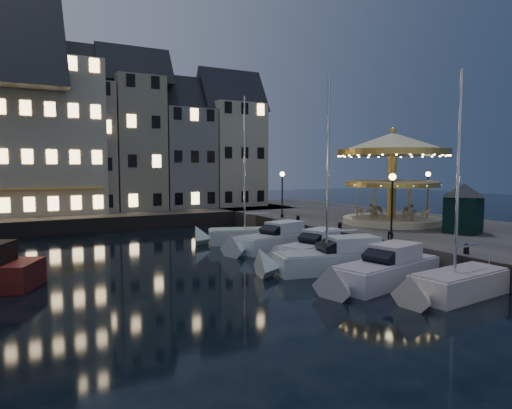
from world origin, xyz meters
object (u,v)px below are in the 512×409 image
bollard_b (390,235)px  ticket_kiosk (464,199)px  motorboat_c (332,260)px  motorboat_d (311,252)px  bollard_c (340,226)px  carousel (393,160)px  bollard_d (298,218)px  motorboat_e (273,241)px  streetlamp_d (428,188)px  streetlamp_b (392,196)px  streetlamp_c (282,188)px  bollard_a (466,248)px  motorboat_b (382,272)px  motorboat_f (246,237)px  motorboat_a (454,286)px

bollard_b → ticket_kiosk: (6.49, -0.33, 2.04)m
motorboat_c → motorboat_d: motorboat_c is taller
bollard_c → motorboat_c: (-5.29, -5.94, -0.92)m
motorboat_d → carousel: carousel is taller
bollard_d → motorboat_e: 6.39m
streetlamp_d → bollard_c: streetlamp_d is taller
streetlamp_b → streetlamp_c: same height
streetlamp_d → bollard_b: 14.27m
bollard_a → ticket_kiosk: size_ratio=0.14×
motorboat_b → carousel: (11.03, 10.49, 5.77)m
motorboat_c → carousel: size_ratio=1.25×
motorboat_e → carousel: carousel is taller
ticket_kiosk → bollard_d: bearing=120.9°
streetlamp_d → bollard_b: size_ratio=7.32×
bollard_b → motorboat_f: bearing=117.8°
streetlamp_c → motorboat_f: bearing=-144.5°
bollard_c → ticket_kiosk: (6.49, -5.33, 2.04)m
streetlamp_b → motorboat_a: motorboat_a is taller
streetlamp_c → streetlamp_d: (11.30, -6.50, 0.00)m
motorboat_b → motorboat_d: size_ratio=1.19×
streetlamp_b → motorboat_d: size_ratio=0.64×
motorboat_a → motorboat_d: (-1.07, 9.52, 0.10)m
bollard_a → motorboat_b: bearing=167.4°
bollard_d → streetlamp_b: bearing=-86.6°
bollard_a → bollard_b: size_ratio=1.00×
bollard_c → motorboat_b: (-4.90, -9.41, -0.96)m
bollard_a → motorboat_a: (-3.68, -2.16, -1.07)m
streetlamp_b → bollard_b: size_ratio=7.32×
bollard_c → motorboat_d: (-4.74, -3.14, -0.97)m
bollard_b → streetlamp_d: bearing=32.2°
motorboat_d → ticket_kiosk: size_ratio=1.65×
motorboat_a → motorboat_d: motorboat_a is taller
streetlamp_d → bollard_b: streetlamp_d is taller
bollard_c → carousel: carousel is taller
streetlamp_b → bollard_b: streetlamp_b is taller
motorboat_a → motorboat_c: motorboat_c is taller
bollard_c → motorboat_a: 13.22m
streetlamp_c → motorboat_d: 13.69m
ticket_kiosk → bollard_b: bearing=177.1°
streetlamp_b → carousel: (5.54, 5.58, 2.40)m
streetlamp_d → carousel: size_ratio=0.47×
bollard_a → motorboat_e: 12.89m
bollard_a → motorboat_c: motorboat_c is taller
motorboat_b → motorboat_d: (0.15, 6.27, -0.01)m
streetlamp_c → motorboat_b: (-5.50, -18.41, -3.38)m
motorboat_e → motorboat_f: motorboat_f is taller
bollard_b → bollard_d: same height
bollard_c → motorboat_b: bearing=-117.5°
bollard_a → motorboat_c: (-5.29, 4.56, -0.92)m
bollard_a → streetlamp_d: bearing=47.5°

